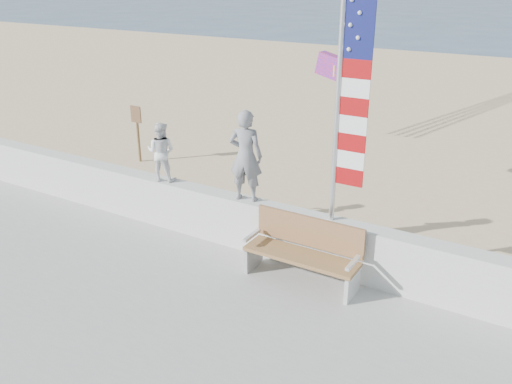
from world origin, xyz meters
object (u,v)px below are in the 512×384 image
adult (246,156)px  bench (304,250)px  child (161,152)px  flag (346,99)px

adult → bench: bearing=148.1°
child → bench: 3.31m
bench → flag: flag is taller
child → adult: bearing=163.2°
flag → bench: bearing=-128.3°
adult → child: (-1.81, 0.00, -0.23)m
flag → child: bearing=180.0°
child → bench: child is taller
adult → bench: adult is taller
adult → bench: (1.33, -0.45, -1.17)m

